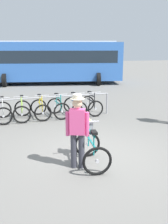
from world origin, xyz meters
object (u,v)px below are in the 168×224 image
Objects in this scene: person_with_featured_bike at (77,129)px; racked_bike_blue at (75,106)px; racked_bike_lime at (22,110)px; racked_bike_black at (91,105)px; racked_bike_teal at (58,108)px; featured_bicycle at (91,144)px; racked_bike_yellow at (41,109)px; racked_bike_white at (3,112)px; bus_distant at (52,60)px.

racked_bike_blue is at bearing 77.66° from person_with_featured_bike.
racked_bike_lime is 2.80m from racked_bike_black.
featured_bicycle is (0.04, -4.45, 0.12)m from racked_bike_teal.
racked_bike_black is at bearing 4.18° from racked_bike_yellow.
featured_bicycle is 0.71× the size of person_with_featured_bike.
racked_bike_white is 3.50m from racked_bike_black.
racked_bike_white is 0.91× the size of featured_bicycle.
racked_bike_yellow is 0.98× the size of racked_bike_blue.
racked_bike_black is at bearing 73.41° from featured_bicycle.
bus_distant is at bearing 82.96° from racked_bike_teal.
racked_bike_lime is 0.97× the size of racked_bike_blue.
bus_distant is at bearing 78.88° from racked_bike_yellow.
person_with_featured_bike is at bearing -93.97° from racked_bike_teal.
racked_bike_black is (1.40, 0.10, 0.00)m from racked_bike_teal.
racked_bike_black is 5.04m from person_with_featured_bike.
racked_bike_white is 0.65× the size of person_with_featured_bike.
racked_bike_blue is at bearing 4.18° from racked_bike_lime.
racked_bike_blue is at bearing 4.18° from racked_bike_yellow.
person_with_featured_bike is at bearing -85.24° from racked_bike_yellow.
featured_bicycle is at bearing -63.55° from racked_bike_white.
racked_bike_blue is at bearing -175.82° from racked_bike_black.
racked_bike_blue is 0.68× the size of person_with_featured_bike.
racked_bike_teal is at bearing 4.18° from racked_bike_yellow.
racked_bike_yellow is at bearing -101.12° from bus_distant.
racked_bike_yellow is at bearing 99.55° from featured_bicycle.
bus_distant reaches higher than featured_bicycle.
featured_bicycle is (0.74, -4.40, 0.12)m from racked_bike_yellow.
racked_bike_black is 0.91× the size of featured_bicycle.
racked_bike_white is at bearing -175.82° from racked_bike_blue.
racked_bike_black is at bearing 4.18° from racked_bike_lime.
bus_distant is (1.86, 9.47, 1.37)m from racked_bike_yellow.
person_with_featured_bike is (-1.72, -4.70, 0.58)m from racked_bike_black.
racked_bike_lime is at bearing -175.82° from racked_bike_black.
racked_bike_lime is 4.66m from person_with_featured_bike.
racked_bike_yellow is at bearing -175.82° from racked_bike_teal.
featured_bicycle is (-0.66, -4.50, 0.12)m from racked_bike_blue.
person_with_featured_bike reaches higher than racked_bike_teal.
racked_bike_white and racked_bike_lime have the same top height.
racked_bike_white is at bearing 111.76° from person_with_featured_bike.
racked_bike_lime is 0.70m from racked_bike_yellow.
racked_bike_white is at bearing -108.79° from bus_distant.
person_with_featured_bike is (-1.02, -4.65, 0.58)m from racked_bike_blue.
featured_bicycle is at bearing -71.69° from racked_bike_lime.
person_with_featured_bike is at bearing -76.53° from racked_bike_lime.
bus_distant is (1.48, 14.02, 0.79)m from person_with_featured_bike.
racked_bike_blue and racked_bike_black have the same top height.
racked_bike_black is at bearing 4.18° from racked_bike_white.
racked_bike_blue is at bearing 4.18° from racked_bike_teal.
bus_distant is (-0.23, 9.32, 1.37)m from racked_bike_black.
racked_bike_yellow is (0.70, 0.05, 0.00)m from racked_bike_lime.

